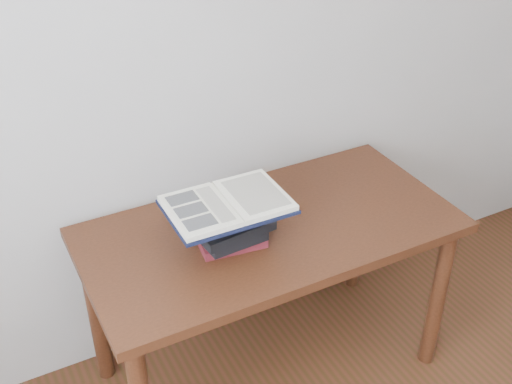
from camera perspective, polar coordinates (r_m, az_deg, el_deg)
desk at (r=2.26m, az=1.26°, el=-5.07°), size 1.29×0.65×0.69m
book_stack at (r=2.08m, az=-2.42°, el=-2.90°), size 0.28×0.21×0.15m
open_book at (r=2.02m, az=-2.56°, el=-1.10°), size 0.39×0.27×0.03m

